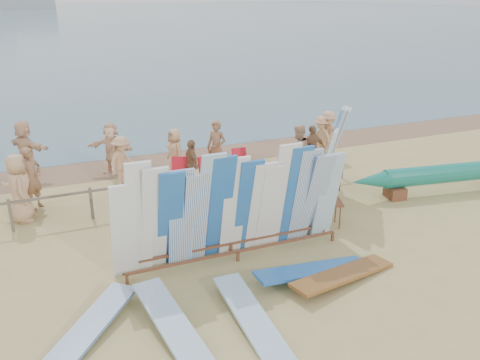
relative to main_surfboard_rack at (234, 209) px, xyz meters
name	(u,v)px	position (x,y,z in m)	size (l,w,h in m)	color
ground	(198,254)	(-0.72, 0.47, -1.21)	(160.00, 160.00, 0.00)	tan
ocean	(27,16)	(-0.72, 128.47, -1.21)	(320.00, 240.00, 0.02)	#45687B
wet_sand_strip	(133,164)	(-0.72, 7.67, -1.21)	(40.00, 2.60, 0.01)	#836249
fence	(163,186)	(-0.72, 3.47, -0.58)	(12.08, 0.08, 0.90)	#685C4E
main_surfboard_rack	(234,209)	(0.00, 0.00, 0.00)	(5.47, 0.87, 2.71)	brown
side_surfboard_rack	(329,159)	(3.71, 1.90, 0.12)	(2.24, 2.41, 2.96)	brown
outrigger_canoe	(448,174)	(7.53, 1.15, -0.63)	(6.43, 1.53, 0.91)	brown
vendor_table	(325,213)	(2.82, 0.59, -0.84)	(0.99, 0.83, 1.12)	brown
flat_board_b	(251,322)	(-0.66, -2.43, -1.21)	(0.56, 2.70, 0.07)	#87B2D8
flat_board_a	(174,335)	(-2.09, -2.23, -1.21)	(0.56, 2.70, 0.07)	#87B2D8
flat_board_d	(313,277)	(1.24, -1.48, -1.21)	(0.56, 2.70, 0.07)	blue
flat_board_e	(88,337)	(-3.53, -1.67, -1.21)	(0.56, 2.70, 0.07)	white
flat_board_c	(343,280)	(1.76, -1.86, -1.21)	(0.56, 2.70, 0.07)	brown
beach_chair_left	(181,180)	(0.15, 4.63, -0.93)	(0.83, 0.84, 0.98)	red
beach_chair_right	(209,176)	(1.14, 4.77, -0.96)	(0.68, 0.69, 0.86)	red
stroller	(242,171)	(2.06, 4.27, -0.77)	(0.61, 0.85, 1.12)	red
beachgoer_extra_0	(328,135)	(6.03, 5.56, -0.34)	(1.13, 0.47, 1.75)	tan
beachgoer_9	(321,138)	(5.76, 5.57, -0.42)	(1.02, 0.42, 1.58)	tan
beachgoer_10	(312,150)	(4.63, 4.31, -0.38)	(0.97, 0.42, 1.66)	#8C6042
beachgoer_11	(26,148)	(-4.17, 7.85, -0.27)	(1.75, 0.57, 1.88)	beige
beachgoer_2	(17,185)	(-4.49, 4.65, -0.38)	(0.81, 0.39, 1.66)	beige
beachgoer_0	(19,188)	(-4.44, 4.07, -0.28)	(0.92, 0.44, 1.88)	tan
beachgoer_7	(216,148)	(1.63, 5.42, -0.29)	(0.68, 0.37, 1.86)	#8C6042
beachgoer_8	(298,152)	(3.96, 4.09, -0.32)	(0.87, 0.42, 1.80)	beige
beachgoer_3	(122,161)	(-1.46, 5.63, -0.41)	(1.05, 0.43, 1.62)	tan
beachgoer_1	(32,178)	(-4.10, 4.84, -0.31)	(0.66, 0.36, 1.80)	#8C6042
beachgoer_5	(112,148)	(-1.53, 6.94, -0.34)	(1.63, 0.53, 1.76)	beige
beachgoer_6	(175,152)	(0.36, 5.91, -0.41)	(0.78, 0.37, 1.60)	tan
beachgoer_4	(192,164)	(0.52, 4.65, -0.44)	(0.90, 0.39, 1.54)	#8C6042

